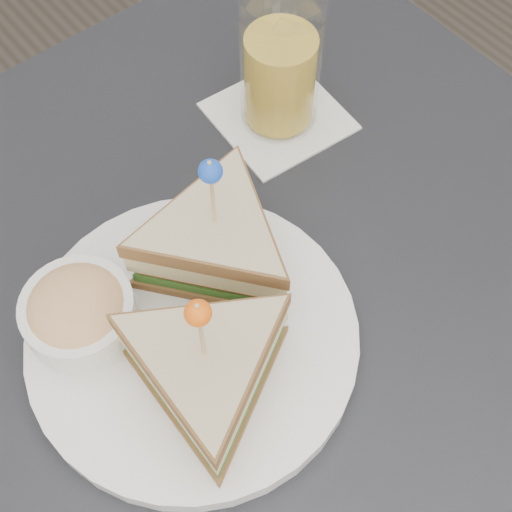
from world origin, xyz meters
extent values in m
plane|color=#3F3833|center=(0.00, 0.00, 0.00)|extent=(3.50, 3.50, 0.00)
cube|color=black|center=(0.00, 0.00, 0.73)|extent=(0.80, 0.80, 0.03)
cylinder|color=black|center=(0.35, 0.35, 0.36)|extent=(0.04, 0.04, 0.72)
cylinder|color=white|center=(-0.07, 0.00, 0.76)|extent=(0.30, 0.30, 0.02)
cylinder|color=white|center=(-0.07, 0.00, 0.77)|extent=(0.30, 0.30, 0.01)
cylinder|color=#DCB77E|center=(-0.09, -0.05, 0.87)|extent=(0.00, 0.00, 0.09)
sphere|color=#FF6210|center=(-0.09, -0.05, 0.91)|extent=(0.02, 0.02, 0.02)
cylinder|color=#DCB77E|center=(-0.01, 0.04, 0.87)|extent=(0.00, 0.00, 0.09)
sphere|color=blue|center=(-0.01, 0.04, 0.91)|extent=(0.02, 0.02, 0.02)
cylinder|color=white|center=(-0.14, 0.06, 0.79)|extent=(0.10, 0.10, 0.04)
ellipsoid|color=#E0B772|center=(-0.14, 0.06, 0.80)|extent=(0.09, 0.09, 0.04)
cube|color=white|center=(0.16, 0.15, 0.75)|extent=(0.14, 0.14, 0.00)
cylinder|color=gold|center=(0.16, 0.15, 0.81)|extent=(0.08, 0.08, 0.10)
cylinder|color=white|center=(0.16, 0.15, 0.83)|extent=(0.09, 0.09, 0.16)
cube|color=white|center=(0.17, 0.16, 0.85)|extent=(0.03, 0.03, 0.02)
cube|color=white|center=(0.14, 0.15, 0.85)|extent=(0.03, 0.03, 0.02)
camera|label=1|loc=(-0.19, -0.24, 1.33)|focal=50.00mm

